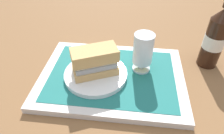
{
  "coord_description": "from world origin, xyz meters",
  "views": [
    {
      "loc": [
        0.06,
        -0.47,
        0.44
      ],
      "look_at": [
        0.0,
        0.0,
        0.05
      ],
      "focal_mm": 32.97,
      "sensor_mm": 36.0,
      "label": 1
    }
  ],
  "objects": [
    {
      "name": "tray",
      "position": [
        0.0,
        0.0,
        0.01
      ],
      "size": [
        0.44,
        0.32,
        0.02
      ],
      "primitive_type": "cube",
      "color": "silver",
      "rests_on": "ground_plane"
    },
    {
      "name": "plate",
      "position": [
        -0.05,
        -0.01,
        0.03
      ],
      "size": [
        0.19,
        0.19,
        0.01
      ],
      "primitive_type": "cylinder",
      "color": "white",
      "rests_on": "placemat"
    },
    {
      "name": "placemat",
      "position": [
        0.0,
        0.0,
        0.02
      ],
      "size": [
        0.38,
        0.27,
        0.0
      ],
      "primitive_type": "cube",
      "color": "#1E6B66",
      "rests_on": "tray"
    },
    {
      "name": "beer_bottle",
      "position": [
        0.31,
        0.12,
        0.1
      ],
      "size": [
        0.07,
        0.07,
        0.27
      ],
      "color": "black",
      "rests_on": "ground_plane"
    },
    {
      "name": "ground_plane",
      "position": [
        0.0,
        0.0,
        0.0
      ],
      "size": [
        3.0,
        3.0,
        0.0
      ],
      "primitive_type": "plane",
      "color": "brown"
    },
    {
      "name": "sandwich",
      "position": [
        -0.05,
        -0.01,
        0.08
      ],
      "size": [
        0.14,
        0.11,
        0.08
      ],
      "rotation": [
        0.0,
        0.0,
        0.42
      ],
      "color": "tan",
      "rests_on": "plate"
    },
    {
      "name": "beer_glass",
      "position": [
        0.09,
        0.04,
        0.09
      ],
      "size": [
        0.06,
        0.06,
        0.12
      ],
      "color": "silver",
      "rests_on": "placemat"
    }
  ]
}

